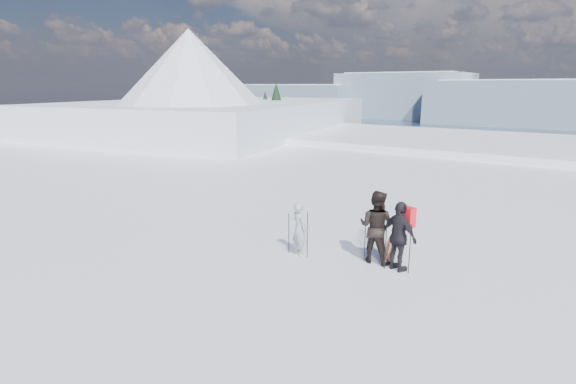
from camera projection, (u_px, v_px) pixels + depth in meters
name	position (u px, v px, depth m)	size (l,w,h in m)	color
lake_basin	(493.00, 228.00, 36.09)	(820.00, 820.00, 71.62)	white
near_ridge	(233.00, 161.00, 49.06)	(31.37, 35.68, 25.62)	white
skier_grey	(299.00, 229.00, 12.62)	(0.56, 0.37, 1.54)	#99A1A7
skier_dark	(376.00, 227.00, 12.05)	(0.97, 0.76, 2.00)	black
skier_pack	(399.00, 237.00, 11.50)	(1.08, 0.45, 1.85)	black
backpack	(409.00, 191.00, 11.36)	(0.39, 0.22, 0.51)	red
ski_poles	(356.00, 240.00, 12.04)	(3.38, 0.69, 1.37)	black
skis_loose	(390.00, 249.00, 13.14)	(0.65, 1.67, 0.03)	black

